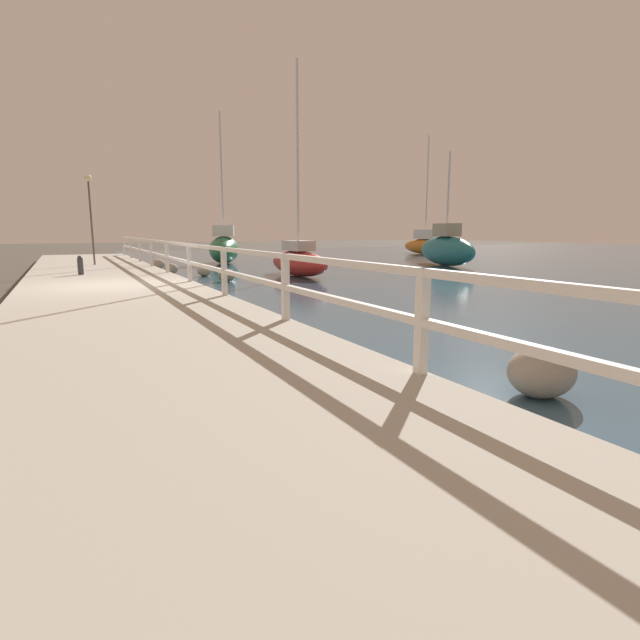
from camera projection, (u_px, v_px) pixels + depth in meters
ground_plane at (111, 298)px, 12.42m from camera, size 120.00×120.00×0.00m
dock_walkway at (111, 291)px, 12.40m from camera, size 4.14×36.00×0.31m
railing at (189, 255)px, 13.12m from camera, size 0.10×32.50×1.00m
boulder_far_strip at (227, 275)px, 16.22m from camera, size 0.57×0.51×0.43m
boulder_upstream at (158, 264)px, 21.41m from camera, size 0.59×0.53×0.44m
boulder_downstream at (204, 271)px, 18.14m from camera, size 0.53×0.47×0.40m
boulder_mid_strip at (171, 269)px, 19.05m from camera, size 0.55×0.50×0.42m
boulder_near_dock at (541, 372)px, 4.97m from camera, size 0.69×0.62×0.52m
mooring_bollard at (80, 265)px, 15.17m from camera, size 0.16×0.16×0.58m
dock_lamp at (90, 199)px, 19.23m from camera, size 0.27×0.27×3.45m
sailboat_teal at (446, 249)px, 23.52m from camera, size 2.47×5.43×5.21m
sailboat_red at (298, 261)px, 18.14m from camera, size 1.18×3.97×7.40m
sailboat_green at (224, 248)px, 25.21m from camera, size 2.74×4.45×7.34m
sailboat_orange at (425, 244)px, 35.06m from camera, size 1.01×4.48×7.99m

